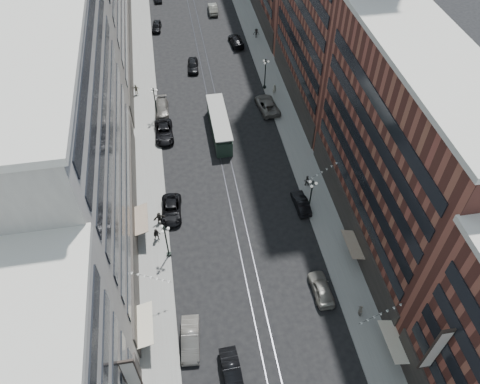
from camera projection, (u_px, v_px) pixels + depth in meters
ground at (211, 94)px, 78.78m from camera, size 220.00×220.00×0.00m
sidewalk_west at (143, 67)px, 84.16m from camera, size 4.00×180.00×0.15m
sidewalk_east at (263, 56)px, 86.70m from camera, size 4.00×180.00×0.15m
rail_west at (200, 62)px, 85.40m from camera, size 0.12×180.00×0.02m
rail_east at (208, 62)px, 85.56m from camera, size 0.12×180.00×0.02m
building_west_mid at (76, 149)px, 48.45m from camera, size 8.00×36.00×28.00m
building_east_mid at (400, 157)px, 50.48m from camera, size 8.00×30.00×24.00m
lamppost_sw_far at (166, 240)px, 53.98m from camera, size 1.03×1.14×5.52m
lamppost_sw_mid at (155, 102)px, 72.09m from camera, size 1.03×1.14×5.52m
lamppost_se_far at (311, 195)px, 58.78m from camera, size 1.03×1.14×5.52m
lamppost_se_mid at (265, 73)px, 77.57m from camera, size 1.03×1.14×5.52m
streetcar at (219, 125)px, 70.76m from camera, size 2.54×11.49×3.18m
car_1 at (190, 339)px, 48.10m from camera, size 2.31×5.36×1.72m
car_2 at (171, 210)px, 60.18m from camera, size 2.95×5.67×1.52m
car_4 at (321, 289)px, 52.19m from camera, size 2.10×4.97×1.68m
car_5 at (232, 372)px, 45.80m from camera, size 2.01×5.13×1.66m
pedestrian_2 at (157, 235)px, 57.00m from camera, size 1.00×0.63×1.93m
pedestrian_4 at (361, 310)px, 50.14m from camera, size 0.52×1.04×1.74m
car_7 at (164, 132)px, 70.70m from camera, size 2.71×5.87×1.63m
car_8 at (162, 108)px, 74.86m from camera, size 2.33×5.34×1.53m
car_9 at (156, 26)px, 93.07m from camera, size 2.27×4.52×1.48m
car_10 at (301, 203)px, 61.02m from camera, size 1.83×4.61×1.49m
car_11 at (267, 105)px, 75.27m from camera, size 3.52×6.46×1.72m
car_12 at (236, 41)px, 89.15m from camera, size 2.67×5.69×1.61m
car_13 at (193, 65)px, 83.27m from camera, size 2.31×4.87×1.61m
car_14 at (213, 9)px, 98.01m from camera, size 1.95×5.20×1.70m
pedestrian_5 at (159, 218)px, 58.96m from camera, size 1.65×0.85×1.71m
pedestrian_6 at (136, 89)px, 77.76m from camera, size 1.13×0.54×1.90m
pedestrian_7 at (307, 181)px, 63.50m from camera, size 0.86×0.58×1.63m
pedestrian_8 at (274, 89)px, 77.89m from camera, size 0.71×0.52×1.81m
pedestrian_9 at (256, 33)px, 90.54m from camera, size 1.28×0.85×1.83m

